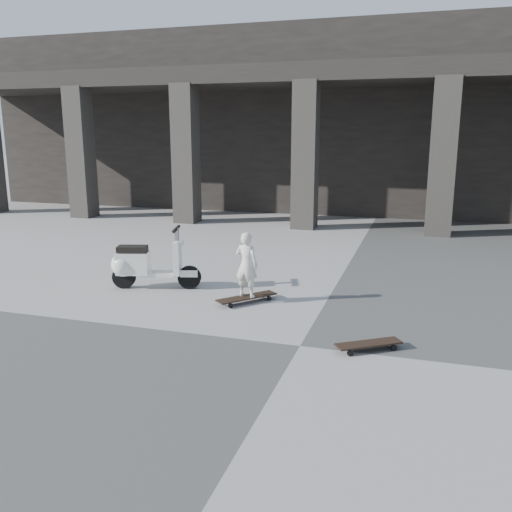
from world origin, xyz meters
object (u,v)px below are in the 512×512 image
(scooter, at_px, (141,264))
(skateboard_spare, at_px, (369,344))
(longboard, at_px, (247,298))
(child, at_px, (247,265))

(scooter, bearing_deg, skateboard_spare, -37.62)
(longboard, bearing_deg, child, 130.47)
(longboard, height_order, child, child)
(longboard, height_order, scooter, scooter)
(longboard, distance_m, child, 0.54)
(longboard, xyz_separation_m, scooter, (-2.00, 0.24, 0.35))
(skateboard_spare, height_order, child, child)
(skateboard_spare, height_order, scooter, scooter)
(skateboard_spare, relative_size, child, 0.79)
(longboard, height_order, skateboard_spare, same)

